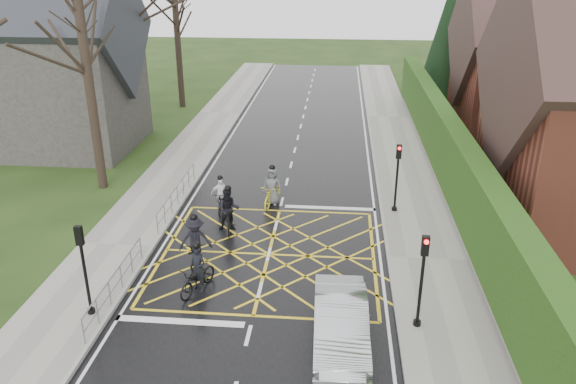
% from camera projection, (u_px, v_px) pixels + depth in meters
% --- Properties ---
extents(ground, '(120.00, 120.00, 0.00)m').
position_uv_depth(ground, '(269.00, 254.00, 21.53)').
color(ground, black).
rests_on(ground, ground).
extents(road, '(9.00, 80.00, 0.01)m').
position_uv_depth(road, '(269.00, 254.00, 21.53)').
color(road, black).
rests_on(road, ground).
extents(sidewalk_right, '(3.00, 80.00, 0.15)m').
position_uv_depth(sidewalk_right, '(428.00, 260.00, 21.00)').
color(sidewalk_right, gray).
rests_on(sidewalk_right, ground).
extents(sidewalk_left, '(3.00, 80.00, 0.15)m').
position_uv_depth(sidewalk_left, '(117.00, 246.00, 22.01)').
color(sidewalk_left, gray).
rests_on(sidewalk_left, ground).
extents(stone_wall, '(0.50, 38.00, 0.70)m').
position_uv_depth(stone_wall, '(449.00, 192.00, 26.24)').
color(stone_wall, slate).
rests_on(stone_wall, ground).
extents(hedge, '(0.90, 38.00, 2.80)m').
position_uv_depth(hedge, '(453.00, 157.00, 25.56)').
color(hedge, '#17350E').
rests_on(hedge, stone_wall).
extents(house_far, '(9.80, 8.80, 10.30)m').
position_uv_depth(house_far, '(537.00, 63.00, 35.09)').
color(house_far, brown).
rests_on(house_far, ground).
extents(conifer, '(4.60, 4.60, 10.00)m').
position_uv_depth(conifer, '(451.00, 35.00, 42.51)').
color(conifer, black).
rests_on(conifer, ground).
extents(church, '(8.80, 7.80, 11.00)m').
position_uv_depth(church, '(56.00, 64.00, 31.75)').
color(church, '#2D2B28').
rests_on(church, ground).
extents(tree_near, '(9.24, 9.24, 11.44)m').
position_uv_depth(tree_near, '(80.00, 21.00, 24.70)').
color(tree_near, black).
rests_on(tree_near, ground).
extents(tree_far, '(8.40, 8.40, 10.40)m').
position_uv_depth(tree_far, '(175.00, 7.00, 39.68)').
color(tree_far, black).
rests_on(tree_far, ground).
extents(railing_south, '(0.05, 5.04, 1.03)m').
position_uv_depth(railing_south, '(115.00, 280.00, 18.41)').
color(railing_south, slate).
rests_on(railing_south, ground).
extents(railing_north, '(0.05, 6.04, 1.03)m').
position_uv_depth(railing_north, '(177.00, 191.00, 25.28)').
color(railing_north, slate).
rests_on(railing_north, ground).
extents(traffic_light_ne, '(0.24, 0.31, 3.21)m').
position_uv_depth(traffic_light_ne, '(397.00, 179.00, 24.30)').
color(traffic_light_ne, black).
rests_on(traffic_light_ne, ground).
extents(traffic_light_se, '(0.24, 0.31, 3.21)m').
position_uv_depth(traffic_light_se, '(421.00, 283.00, 16.60)').
color(traffic_light_se, black).
rests_on(traffic_light_se, ground).
extents(traffic_light_sw, '(0.24, 0.31, 3.21)m').
position_uv_depth(traffic_light_sw, '(85.00, 271.00, 17.19)').
color(traffic_light_sw, black).
rests_on(traffic_light_sw, ground).
extents(cyclist_rear, '(1.33, 2.01, 1.85)m').
position_uv_depth(cyclist_rear, '(198.00, 276.00, 18.98)').
color(cyclist_rear, black).
rests_on(cyclist_rear, ground).
extents(cyclist_back, '(1.00, 2.06, 2.00)m').
position_uv_depth(cyclist_back, '(229.00, 214.00, 23.16)').
color(cyclist_back, black).
rests_on(cyclist_back, ground).
extents(cyclist_mid, '(1.34, 2.21, 2.03)m').
position_uv_depth(cyclist_mid, '(195.00, 246.00, 20.62)').
color(cyclist_mid, black).
rests_on(cyclist_mid, ground).
extents(cyclist_front, '(0.94, 1.73, 1.70)m').
position_uv_depth(cyclist_front, '(221.00, 198.00, 24.95)').
color(cyclist_front, black).
rests_on(cyclist_front, ground).
extents(cyclist_lead, '(1.07, 2.07, 1.92)m').
position_uv_depth(cyclist_lead, '(272.00, 191.00, 25.60)').
color(cyclist_lead, gold).
rests_on(cyclist_lead, ground).
extents(car, '(1.70, 4.50, 1.46)m').
position_uv_depth(car, '(341.00, 323.00, 16.30)').
color(car, '#ADB0B4').
rests_on(car, ground).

